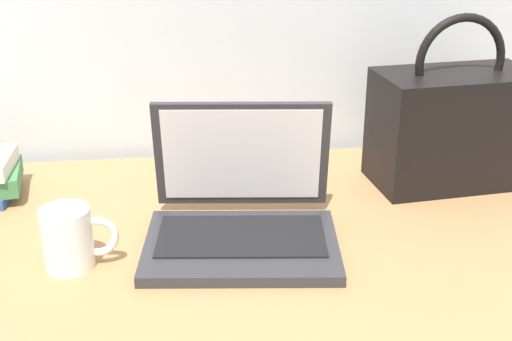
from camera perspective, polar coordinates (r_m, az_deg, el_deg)
desk at (r=1.16m, az=1.45°, el=-6.05°), size 1.60×0.76×0.03m
laptop at (r=1.13m, az=-1.22°, el=-3.56°), size 0.33×0.29×0.22m
coffee_mug at (r=1.08m, az=-15.27°, el=-5.41°), size 0.12×0.08×0.10m
handbag at (r=1.37m, az=16.09°, el=3.65°), size 0.31×0.19×0.33m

